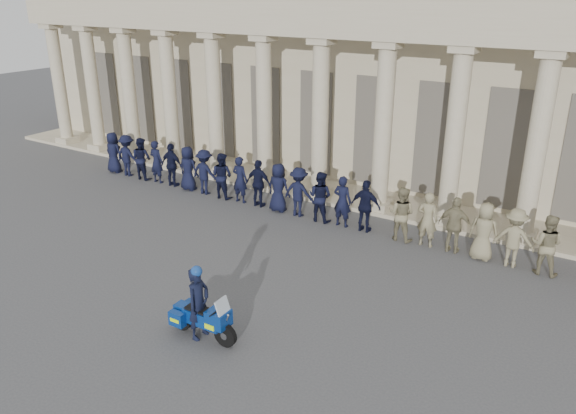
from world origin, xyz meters
The scene contains 5 objects.
ground centered at (0.00, 0.00, 0.00)m, with size 90.00×90.00×0.00m, color #434345.
building centered at (0.00, 14.74, 4.52)m, with size 40.00×12.50×9.00m.
officer_rank centered at (-1.88, 6.06, 0.94)m, with size 19.37×0.71×1.88m.
motorcycle centered at (1.06, -1.90, 0.55)m, with size 1.97×0.81×1.26m.
rider centered at (0.95, -1.91, 0.95)m, with size 0.45×0.68×1.93m.
Camera 1 is at (9.01, -10.64, 8.02)m, focal length 35.00 mm.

